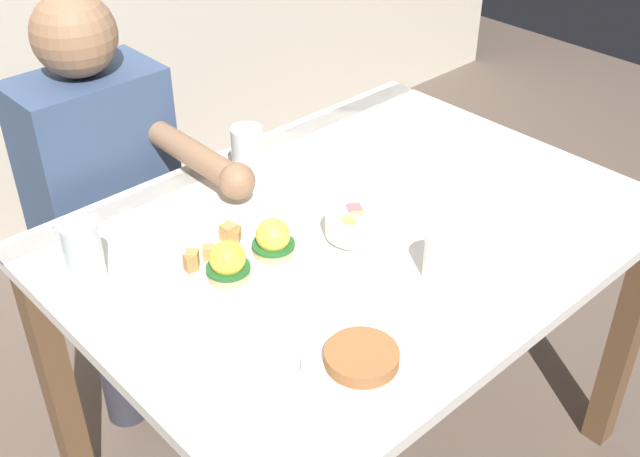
# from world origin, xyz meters

# --- Properties ---
(dining_table) EXTENTS (1.20, 0.90, 0.74)m
(dining_table) POSITION_xyz_m (0.00, 0.00, 0.63)
(dining_table) COLOR white
(dining_table) RESTS_ON ground_plane
(eggs_benedict_plate) EXTENTS (0.27, 0.27, 0.09)m
(eggs_benedict_plate) POSITION_xyz_m (-0.26, 0.04, 0.77)
(eggs_benedict_plate) COLOR white
(eggs_benedict_plate) RESTS_ON dining_table
(fruit_bowl) EXTENTS (0.12, 0.12, 0.06)m
(fruit_bowl) POSITION_xyz_m (-0.03, -0.03, 0.77)
(fruit_bowl) COLOR white
(fruit_bowl) RESTS_ON dining_table
(coffee_mug) EXTENTS (0.11, 0.08, 0.09)m
(coffee_mug) POSITION_xyz_m (0.01, -0.23, 0.79)
(coffee_mug) COLOR white
(coffee_mug) RESTS_ON dining_table
(fork) EXTENTS (0.14, 0.10, 0.00)m
(fork) POSITION_xyz_m (0.29, -0.28, 0.74)
(fork) COLOR silver
(fork) RESTS_ON dining_table
(water_glass_near) EXTENTS (0.07, 0.07, 0.13)m
(water_glass_near) POSITION_xyz_m (-0.50, 0.21, 0.80)
(water_glass_near) COLOR silver
(water_glass_near) RESTS_ON dining_table
(water_glass_far) EXTENTS (0.07, 0.07, 0.12)m
(water_glass_far) POSITION_xyz_m (-0.04, 0.31, 0.79)
(water_glass_far) COLOR silver
(water_glass_far) RESTS_ON dining_table
(side_plate) EXTENTS (0.20, 0.20, 0.04)m
(side_plate) POSITION_xyz_m (-0.29, -0.30, 0.75)
(side_plate) COLOR white
(side_plate) RESTS_ON dining_table
(diner_person) EXTENTS (0.34, 0.54, 1.14)m
(diner_person) POSITION_xyz_m (-0.25, 0.60, 0.65)
(diner_person) COLOR #33333D
(diner_person) RESTS_ON ground_plane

